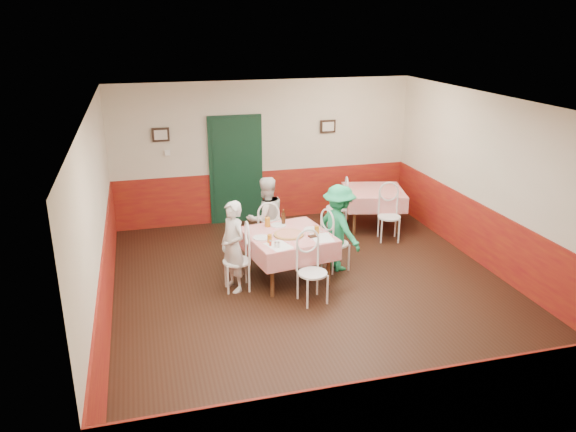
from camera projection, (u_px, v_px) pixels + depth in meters
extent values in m
plane|color=black|center=(317.00, 293.00, 8.44)|extent=(7.00, 7.00, 0.00)
plane|color=white|center=(321.00, 106.00, 7.51)|extent=(7.00, 7.00, 0.00)
cube|color=beige|center=(265.00, 152.00, 11.17)|extent=(6.00, 0.10, 2.80)
cube|color=beige|center=(446.00, 329.00, 4.79)|extent=(6.00, 0.10, 2.80)
cube|color=beige|center=(98.00, 224.00, 7.25)|extent=(0.10, 7.00, 2.80)
cube|color=beige|center=(503.00, 189.00, 8.71)|extent=(0.10, 7.00, 2.80)
cube|color=maroon|center=(265.00, 195.00, 11.45)|extent=(6.00, 0.03, 1.00)
cube|color=maroon|center=(435.00, 414.00, 5.10)|extent=(6.00, 0.03, 1.00)
cube|color=maroon|center=(107.00, 286.00, 7.55)|extent=(0.03, 7.00, 1.00)
cube|color=maroon|center=(495.00, 243.00, 9.01)|extent=(0.03, 7.00, 1.00)
cube|color=black|center=(236.00, 171.00, 11.09)|extent=(0.96, 0.06, 2.10)
cube|color=black|center=(161.00, 135.00, 10.48)|extent=(0.32, 0.03, 0.26)
cube|color=black|center=(328.00, 126.00, 11.29)|extent=(0.32, 0.03, 0.26)
cube|color=white|center=(167.00, 153.00, 10.62)|extent=(0.10, 0.03, 0.10)
cube|color=red|center=(288.00, 257.00, 8.80)|extent=(1.41, 1.41, 0.77)
cube|color=red|center=(373.00, 208.00, 11.03)|extent=(1.35, 1.35, 0.77)
cylinder|color=#B74723|center=(289.00, 234.00, 8.60)|extent=(0.52, 0.52, 0.03)
cylinder|color=white|center=(261.00, 238.00, 8.49)|extent=(0.29, 0.29, 0.01)
cylinder|color=white|center=(312.00, 229.00, 8.83)|extent=(0.29, 0.29, 0.01)
cylinder|color=white|center=(278.00, 225.00, 9.00)|extent=(0.29, 0.29, 0.01)
cylinder|color=#BF7219|center=(270.00, 239.00, 8.30)|extent=(0.08, 0.08, 0.13)
cylinder|color=#BF7219|center=(317.00, 230.00, 8.63)|extent=(0.08, 0.08, 0.13)
cylinder|color=#BF7219|center=(268.00, 222.00, 8.94)|extent=(0.10, 0.10, 0.15)
cylinder|color=#381C0A|center=(283.00, 218.00, 9.03)|extent=(0.07, 0.07, 0.23)
cylinder|color=silver|center=(276.00, 245.00, 8.13)|extent=(0.04, 0.04, 0.09)
cylinder|color=silver|center=(279.00, 245.00, 8.13)|extent=(0.04, 0.04, 0.09)
cylinder|color=#B23319|center=(270.00, 243.00, 8.19)|extent=(0.04, 0.04, 0.09)
cube|color=white|center=(279.00, 246.00, 8.21)|extent=(0.41, 0.47, 0.00)
cube|color=white|center=(322.00, 238.00, 8.50)|extent=(0.32, 0.41, 0.00)
cube|color=black|center=(312.00, 236.00, 8.54)|extent=(0.12, 0.11, 0.02)
imported|color=gray|center=(233.00, 247.00, 8.34)|extent=(0.50, 0.60, 1.40)
imported|color=gray|center=(266.00, 218.00, 9.46)|extent=(0.82, 0.71, 1.44)
imported|color=gray|center=(339.00, 228.00, 9.04)|extent=(0.81, 1.05, 1.43)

